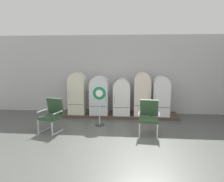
# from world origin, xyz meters

# --- Properties ---
(ground) EXTENTS (12.00, 10.00, 0.05)m
(ground) POSITION_xyz_m (0.00, 0.00, -0.03)
(ground) COLOR #4B4D49
(back_wall) EXTENTS (11.76, 0.12, 3.17)m
(back_wall) POSITION_xyz_m (0.00, 3.66, 1.60)
(back_wall) COLOR silver
(back_wall) RESTS_ON ground
(display_plinth) EXTENTS (4.53, 0.95, 0.11)m
(display_plinth) POSITION_xyz_m (0.00, 3.02, 0.05)
(display_plinth) COLOR #4B3C32
(display_plinth) RESTS_ON ground
(refrigerator_0) EXTENTS (0.63, 0.64, 1.60)m
(refrigerator_0) POSITION_xyz_m (-1.60, 2.90, 0.96)
(refrigerator_0) COLOR beige
(refrigerator_0) RESTS_ON display_plinth
(refrigerator_1) EXTENTS (0.70, 0.64, 1.48)m
(refrigerator_1) POSITION_xyz_m (-0.74, 2.90, 0.89)
(refrigerator_1) COLOR silver
(refrigerator_1) RESTS_ON display_plinth
(refrigerator_2) EXTENTS (0.64, 0.72, 1.37)m
(refrigerator_2) POSITION_xyz_m (0.13, 2.94, 0.83)
(refrigerator_2) COLOR white
(refrigerator_2) RESTS_ON display_plinth
(refrigerator_3) EXTENTS (0.61, 0.64, 1.63)m
(refrigerator_3) POSITION_xyz_m (0.90, 2.90, 0.97)
(refrigerator_3) COLOR beige
(refrigerator_3) RESTS_ON display_plinth
(refrigerator_4) EXTENTS (0.62, 0.70, 1.49)m
(refrigerator_4) POSITION_xyz_m (1.61, 2.93, 0.90)
(refrigerator_4) COLOR white
(refrigerator_4) RESTS_ON display_plinth
(armchair_left) EXTENTS (0.73, 0.78, 1.04)m
(armchair_left) POSITION_xyz_m (-1.94, 1.03, 0.58)
(armchair_left) COLOR silver
(armchair_left) RESTS_ON ground
(armchair_right) EXTENTS (0.65, 0.69, 1.04)m
(armchair_right) POSITION_xyz_m (1.03, 1.04, 0.58)
(armchair_right) COLOR silver
(armchair_right) RESTS_ON ground
(sign_stand) EXTENTS (0.44, 0.32, 1.33)m
(sign_stand) POSITION_xyz_m (-0.57, 1.78, 0.63)
(sign_stand) COLOR #2D2D30
(sign_stand) RESTS_ON ground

